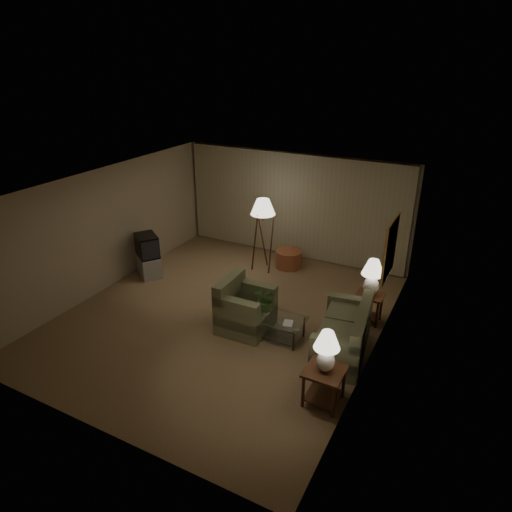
{
  "coord_description": "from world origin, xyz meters",
  "views": [
    {
      "loc": [
        4.27,
        -6.83,
        4.94
      ],
      "look_at": [
        0.41,
        0.6,
        1.16
      ],
      "focal_mm": 32.0,
      "sensor_mm": 36.0,
      "label": 1
    }
  ],
  "objects": [
    {
      "name": "ground",
      "position": [
        0.0,
        0.0,
        0.0
      ],
      "size": [
        7.0,
        7.0,
        0.0
      ],
      "primitive_type": "plane",
      "color": "#A4815A",
      "rests_on": "ground"
    },
    {
      "name": "room_shell",
      "position": [
        0.02,
        1.51,
        1.75
      ],
      "size": [
        6.04,
        7.02,
        2.72
      ],
      "color": "#C0AF93",
      "rests_on": "ground"
    },
    {
      "name": "sofa",
      "position": [
        2.5,
        -0.14,
        0.37
      ],
      "size": [
        1.86,
        1.26,
        0.73
      ],
      "rotation": [
        0.0,
        0.0,
        -1.44
      ],
      "color": "#7D805A",
      "rests_on": "ground"
    },
    {
      "name": "armchair",
      "position": [
        0.63,
        -0.24,
        0.41
      ],
      "size": [
        1.0,
        0.95,
        0.81
      ],
      "rotation": [
        0.0,
        0.0,
        1.59
      ],
      "color": "#7D805A",
      "rests_on": "ground"
    },
    {
      "name": "side_table_near",
      "position": [
        2.65,
        -1.49,
        0.42
      ],
      "size": [
        0.58,
        0.58,
        0.6
      ],
      "color": "#351F0E",
      "rests_on": "ground"
    },
    {
      "name": "side_table_far",
      "position": [
        2.65,
        1.11,
        0.4
      ],
      "size": [
        0.52,
        0.44,
        0.6
      ],
      "color": "#351F0E",
      "rests_on": "ground"
    },
    {
      "name": "table_lamp_near",
      "position": [
        2.65,
        -1.49,
        1.0
      ],
      "size": [
        0.39,
        0.39,
        0.68
      ],
      "color": "silver",
      "rests_on": "side_table_near"
    },
    {
      "name": "table_lamp_far",
      "position": [
        2.65,
        1.11,
        1.04
      ],
      "size": [
        0.43,
        0.43,
        0.74
      ],
      "color": "silver",
      "rests_on": "side_table_far"
    },
    {
      "name": "coffee_table",
      "position": [
        1.21,
        -0.24,
        0.28
      ],
      "size": [
        1.18,
        0.64,
        0.41
      ],
      "color": "silver",
      "rests_on": "ground"
    },
    {
      "name": "tv_cabinet",
      "position": [
        -2.55,
        0.73,
        0.25
      ],
      "size": [
        1.12,
        1.11,
        0.5
      ],
      "primitive_type": "cube",
      "rotation": [
        0.0,
        0.0,
        -0.62
      ],
      "color": "#A9AAAC",
      "rests_on": "ground"
    },
    {
      "name": "crt_tv",
      "position": [
        -2.55,
        0.73,
        0.76
      ],
      "size": [
        1.04,
        1.03,
        0.53
      ],
      "primitive_type": "cube",
      "rotation": [
        0.0,
        0.0,
        -0.62
      ],
      "color": "black",
      "rests_on": "tv_cabinet"
    },
    {
      "name": "floor_lamp",
      "position": [
        -0.27,
        2.26,
        0.94
      ],
      "size": [
        0.59,
        0.59,
        1.8
      ],
      "color": "#351F0E",
      "rests_on": "ground"
    },
    {
      "name": "ottoman",
      "position": [
        0.23,
        2.69,
        0.21
      ],
      "size": [
        0.68,
        0.68,
        0.43
      ],
      "primitive_type": "cylinder",
      "rotation": [
        0.0,
        0.0,
        0.07
      ],
      "color": "#9D5835",
      "rests_on": "ground"
    },
    {
      "name": "vase",
      "position": [
        1.06,
        -0.24,
        0.49
      ],
      "size": [
        0.16,
        0.16,
        0.14
      ],
      "primitive_type": "imported",
      "rotation": [
        0.0,
        0.0,
        -0.15
      ],
      "color": "white",
      "rests_on": "coffee_table"
    },
    {
      "name": "flowers",
      "position": [
        1.06,
        -0.24,
        0.8
      ],
      "size": [
        0.52,
        0.49,
        0.48
      ],
      "primitive_type": "imported",
      "rotation": [
        0.0,
        0.0,
        -0.29
      ],
      "color": "#436B2F",
      "rests_on": "vase"
    },
    {
      "name": "book",
      "position": [
        1.46,
        -0.34,
        0.42
      ],
      "size": [
        0.22,
        0.27,
        0.02
      ],
      "primitive_type": "imported",
      "rotation": [
        0.0,
        0.0,
        0.25
      ],
      "color": "olive",
      "rests_on": "coffee_table"
    }
  ]
}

